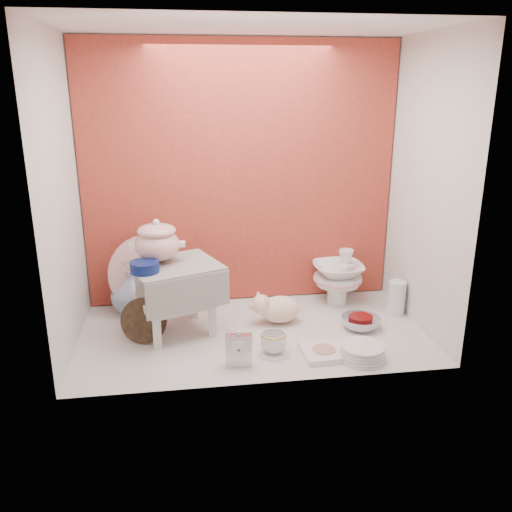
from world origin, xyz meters
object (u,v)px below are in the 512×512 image
(plush_pig, at_px, (280,309))
(soup_tureen, at_px, (157,241))
(step_stool, at_px, (176,299))
(mantel_clock, at_px, (239,349))
(gold_rim_teacup, at_px, (273,342))
(floral_platter, at_px, (146,273))
(blue_white_vase, at_px, (132,292))
(dinner_plate_stack, at_px, (362,352))
(crystal_bowl, at_px, (360,323))
(porcelain_tower, at_px, (338,276))

(plush_pig, bearing_deg, soup_tureen, -163.18)
(step_stool, xyz_separation_m, mantel_clock, (0.28, -0.41, -0.10))
(gold_rim_teacup, bearing_deg, step_stool, 145.90)
(floral_platter, relative_size, plush_pig, 1.58)
(blue_white_vase, relative_size, dinner_plate_stack, 1.11)
(dinner_plate_stack, bearing_deg, gold_rim_teacup, 164.20)
(blue_white_vase, height_order, plush_pig, blue_white_vase)
(floral_platter, distance_m, blue_white_vase, 0.13)
(floral_platter, distance_m, dinner_plate_stack, 1.31)
(mantel_clock, height_order, gold_rim_teacup, mantel_clock)
(gold_rim_teacup, relative_size, dinner_plate_stack, 0.57)
(mantel_clock, relative_size, crystal_bowl, 0.85)
(soup_tureen, distance_m, gold_rim_teacup, 0.78)
(soup_tureen, relative_size, plush_pig, 0.96)
(step_stool, relative_size, soup_tureen, 1.62)
(crystal_bowl, distance_m, porcelain_tower, 0.39)
(plush_pig, bearing_deg, floral_platter, 175.03)
(soup_tureen, bearing_deg, porcelain_tower, 11.70)
(step_stool, height_order, porcelain_tower, step_stool)
(porcelain_tower, bearing_deg, mantel_clock, -135.07)
(crystal_bowl, relative_size, porcelain_tower, 0.63)
(floral_platter, distance_m, porcelain_tower, 1.12)
(soup_tureen, bearing_deg, mantel_clock, -51.43)
(step_stool, height_order, blue_white_vase, step_stool)
(soup_tureen, distance_m, plush_pig, 0.76)
(blue_white_vase, distance_m, plush_pig, 0.85)
(crystal_bowl, bearing_deg, soup_tureen, 172.03)
(gold_rim_teacup, relative_size, crystal_bowl, 0.60)
(step_stool, distance_m, blue_white_vase, 0.40)
(step_stool, bearing_deg, plush_pig, -18.01)
(porcelain_tower, bearing_deg, step_stool, -164.69)
(step_stool, distance_m, dinner_plate_stack, 0.98)
(mantel_clock, xyz_separation_m, gold_rim_teacup, (0.18, 0.09, -0.03))
(floral_platter, relative_size, dinner_plate_stack, 2.00)
(step_stool, bearing_deg, floral_platter, 94.52)
(step_stool, bearing_deg, porcelain_tower, -5.87)
(blue_white_vase, bearing_deg, mantel_clock, -52.89)
(soup_tureen, xyz_separation_m, porcelain_tower, (1.03, 0.21, -0.33))
(gold_rim_teacup, bearing_deg, plush_pig, 74.27)
(mantel_clock, distance_m, gold_rim_teacup, 0.20)
(dinner_plate_stack, bearing_deg, mantel_clock, 177.79)
(dinner_plate_stack, bearing_deg, porcelain_tower, 83.40)
(blue_white_vase, xyz_separation_m, crystal_bowl, (1.23, -0.40, -0.09))
(crystal_bowl, bearing_deg, step_stool, 174.12)
(mantel_clock, bearing_deg, dinner_plate_stack, 2.95)
(gold_rim_teacup, bearing_deg, dinner_plate_stack, -15.80)
(soup_tureen, relative_size, porcelain_tower, 0.81)
(step_stool, distance_m, porcelain_tower, 0.99)
(mantel_clock, relative_size, dinner_plate_stack, 0.81)
(soup_tureen, relative_size, crystal_bowl, 1.27)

